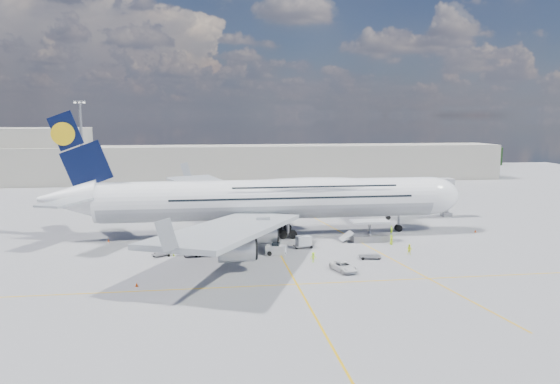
{
  "coord_description": "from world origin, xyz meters",
  "views": [
    {
      "loc": [
        -11.98,
        -88.35,
        22.02
      ],
      "look_at": [
        1.74,
        8.0,
        8.34
      ],
      "focal_mm": 35.0,
      "sensor_mm": 36.0,
      "label": 1
    }
  ],
  "objects": [
    {
      "name": "dolly_row_b",
      "position": [
        -9.09,
        1.87,
        1.12
      ],
      "size": [
        3.46,
        2.09,
        2.09
      ],
      "rotation": [
        0.0,
        0.0,
        -0.1
      ],
      "color": "gray",
      "rests_on": "ground"
    },
    {
      "name": "crew_nose",
      "position": [
        22.59,
        7.15,
        0.88
      ],
      "size": [
        0.76,
        0.71,
        1.75
      ],
      "primitive_type": "imported",
      "rotation": [
        0.0,
        0.0,
        0.62
      ],
      "color": "#B0F119",
      "rests_on": "ground"
    },
    {
      "name": "terminal",
      "position": [
        0.0,
        95.0,
        6.0
      ],
      "size": [
        180.0,
        16.0,
        12.0
      ],
      "primitive_type": "cube",
      "color": "#B2AD9E",
      "rests_on": "ground"
    },
    {
      "name": "catering_truck_inner",
      "position": [
        -0.97,
        27.44,
        2.16
      ],
      "size": [
        8.22,
        4.94,
        4.58
      ],
      "rotation": [
        0.0,
        0.0,
        -0.32
      ],
      "color": "gray",
      "rests_on": "ground"
    },
    {
      "name": "dolly_nose_near",
      "position": [
        13.41,
        -8.86,
        0.37
      ],
      "size": [
        3.46,
        2.21,
        0.47
      ],
      "rotation": [
        0.0,
        0.0,
        -0.16
      ],
      "color": "gray",
      "rests_on": "ground"
    },
    {
      "name": "taxi_line_cross",
      "position": [
        0.0,
        -20.0,
        0.01
      ],
      "size": [
        120.0,
        0.25,
        0.01
      ],
      "primitive_type": "cube",
      "color": "#E0A70B",
      "rests_on": "ground"
    },
    {
      "name": "taxi_line_diag",
      "position": [
        14.0,
        10.0,
        0.01
      ],
      "size": [
        14.16,
        99.06,
        0.01
      ],
      "primitive_type": "cube",
      "rotation": [
        0.0,
        0.0,
        0.14
      ],
      "color": "#E0A70B",
      "rests_on": "ground"
    },
    {
      "name": "jet_bridge",
      "position": [
        29.81,
        20.94,
        6.85
      ],
      "size": [
        18.8,
        12.1,
        8.5
      ],
      "color": "#B7B7BC",
      "rests_on": "ground"
    },
    {
      "name": "crew_tug",
      "position": [
        4.31,
        -9.7,
        0.79
      ],
      "size": [
        1.08,
        0.7,
        1.58
      ],
      "primitive_type": "imported",
      "rotation": [
        0.0,
        0.0,
        0.11
      ],
      "color": "#ADEC18",
      "rests_on": "ground"
    },
    {
      "name": "cargo_loader",
      "position": [
        16.82,
        2.89,
        1.25
      ],
      "size": [
        8.53,
        3.2,
        3.67
      ],
      "color": "silver",
      "rests_on": "ground"
    },
    {
      "name": "hangar",
      "position": [
        -70.0,
        100.0,
        9.0
      ],
      "size": [
        40.0,
        22.0,
        18.0
      ],
      "primitive_type": "cube",
      "color": "#B2AD9E",
      "rests_on": "ground"
    },
    {
      "name": "dolly_row_a",
      "position": [
        -13.82,
        -3.51,
        0.95
      ],
      "size": [
        3.15,
        2.46,
        1.77
      ],
      "rotation": [
        0.0,
        0.0,
        0.4
      ],
      "color": "gray",
      "rests_on": "ground"
    },
    {
      "name": "cone_wing_left_outer",
      "position": [
        -14.65,
        37.7,
        0.3
      ],
      "size": [
        0.49,
        0.49,
        0.63
      ],
      "color": "#DA470B",
      "rests_on": "ground"
    },
    {
      "name": "dolly_nose_far",
      "position": [
        4.51,
        -0.54,
        1.08
      ],
      "size": [
        3.47,
        2.35,
        2.01
      ],
      "rotation": [
        0.0,
        0.0,
        0.22
      ],
      "color": "gray",
      "rests_on": "ground"
    },
    {
      "name": "cone_wing_right_outer",
      "position": [
        -20.78,
        -18.03,
        0.26
      ],
      "size": [
        0.42,
        0.42,
        0.54
      ],
      "color": "#DA470B",
      "rests_on": "ground"
    },
    {
      "name": "ground",
      "position": [
        0.0,
        0.0,
        0.0
      ],
      "size": [
        300.0,
        300.0,
        0.0
      ],
      "primitive_type": "plane",
      "color": "gray",
      "rests_on": "ground"
    },
    {
      "name": "cone_wing_left_inner",
      "position": [
        -6.65,
        26.65,
        0.27
      ],
      "size": [
        0.44,
        0.44,
        0.56
      ],
      "color": "#DA470B",
      "rests_on": "ground"
    },
    {
      "name": "baggage_tug",
      "position": [
        -0.66,
        -4.33,
        0.87
      ],
      "size": [
        3.45,
        2.38,
        1.97
      ],
      "rotation": [
        0.0,
        0.0,
        -0.32
      ],
      "color": "white",
      "rests_on": "ground"
    },
    {
      "name": "light_mast",
      "position": [
        -40.0,
        45.0,
        13.21
      ],
      "size": [
        3.0,
        0.7,
        25.5
      ],
      "color": "gray",
      "rests_on": "ground"
    },
    {
      "name": "airliner",
      "position": [
        0.26,
        10.0,
        6.87
      ],
      "size": [
        77.26,
        79.15,
        23.71
      ],
      "color": "white",
      "rests_on": "ground"
    },
    {
      "name": "crew_van",
      "position": [
        19.87,
        -0.41,
        0.83
      ],
      "size": [
        0.64,
        0.88,
        1.66
      ],
      "primitive_type": "imported",
      "rotation": [
        0.0,
        0.0,
        1.71
      ],
      "color": "#B4E117",
      "rests_on": "ground"
    },
    {
      "name": "tree_line",
      "position": [
        40.0,
        140.0,
        4.0
      ],
      "size": [
        160.0,
        6.0,
        8.0
      ],
      "primitive_type": "cube",
      "color": "#193814",
      "rests_on": "ground"
    },
    {
      "name": "catering_truck_outer",
      "position": [
        -23.24,
        41.08,
        1.83
      ],
      "size": [
        6.54,
        2.61,
        3.93
      ],
      "rotation": [
        0.0,
        0.0,
        0.0
      ],
      "color": "gray",
      "rests_on": "ground"
    },
    {
      "name": "dolly_row_c",
      "position": [
        -12.18,
        -3.65,
        0.3
      ],
      "size": [
        2.82,
        1.79,
        0.39
      ],
      "rotation": [
        0.0,
        0.0,
        -0.15
      ],
      "color": "gray",
      "rests_on": "ground"
    },
    {
      "name": "crew_loader",
      "position": [
        20.4,
        -7.47,
        0.87
      ],
      "size": [
        1.04,
        0.95,
        1.74
      ],
      "primitive_type": "imported",
      "rotation": [
        0.0,
        0.0,
        -0.44
      ],
      "color": "#F1FF1A",
      "rests_on": "ground"
    },
    {
      "name": "service_van",
      "position": [
        7.61,
        -14.99,
        0.69
      ],
      "size": [
        3.59,
        5.39,
        1.38
      ],
      "primitive_type": "imported",
      "rotation": [
        0.0,
        0.0,
        0.29
      ],
      "color": "silver",
      "rests_on": "ground"
    },
    {
      "name": "cone_tail",
      "position": [
        -28.62,
        8.38,
        0.25
      ],
      "size": [
        0.41,
        0.41,
        0.52
      ],
      "color": "#DA470B",
      "rests_on": "ground"
    },
    {
      "name": "cone_wing_right_inner",
      "position": [
        -15.16,
        3.44,
        0.23
      ],
      "size": [
        0.38,
        0.38,
        0.48
      ],
      "color": "#DA470B",
      "rests_on": "ground"
    },
    {
      "name": "taxi_line_main",
      "position": [
        0.0,
        0.0,
        0.01
      ],
      "size": [
        0.25,
        220.0,
        0.01
      ],
      "primitive_type": "cube",
      "color": "#E0A70B",
      "rests_on": "ground"
    },
    {
      "name": "crew_wing",
      "position": [
        -16.8,
        -2.87,
        0.77
      ],
      "size": [
        0.47,
        0.93,
        1.53
      ],
      "primitive_type": "imported",
      "rotation": [
        0.0,
        0.0,
        1.46
      ],
      "color": "#CDFD1A",
      "rests_on": "ground"
    },
    {
      "name": "dolly_back",
      "position": [
        -18.67,
        -2.66,
        0.32
      ],
      "size": [
        3.15,
        2.74,
        0.41
      ],
      "rotation": [
        0.0,
        0.0,
        0.56
      ],
      "color": "gray",
      "rests_on": "ground"
    },
    {
      "name": "cone_nose",
      "position": [
        39.09,
        6.86,
        0.26
      ],
      "size": [
        0.43,
        0.43,
        0.54
      ],
      "color": "#DA470B",
      "rests_on": "ground"
    }
  ]
}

